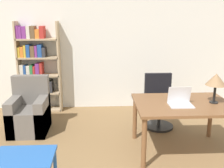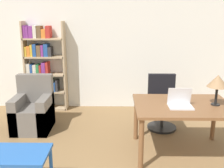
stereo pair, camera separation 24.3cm
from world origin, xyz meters
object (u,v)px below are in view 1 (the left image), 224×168
desk (182,109)px  office_chair (159,103)px  side_table_blue (24,162)px  armchair (30,114)px  bookshelf (36,70)px  table_lamp (216,80)px  laptop (180,101)px

desk → office_chair: size_ratio=1.43×
desk → side_table_blue: desk is taller
desk → armchair: bearing=161.5°
office_chair → desk: bearing=-82.2°
bookshelf → armchair: bearing=-85.1°
desk → bookshelf: bearing=143.4°
office_chair → table_lamp: bearing=-58.9°
table_lamp → office_chair: (-0.59, 0.97, -0.68)m
office_chair → armchair: (-2.35, -0.13, -0.12)m
office_chair → side_table_blue: bearing=-135.4°
laptop → table_lamp: 0.61m
armchair → bookshelf: (-0.09, 1.08, 0.58)m
desk → table_lamp: 0.64m
bookshelf → side_table_blue: bearing=-80.3°
laptop → desk: bearing=51.3°
laptop → side_table_blue: laptop is taller
armchair → bookshelf: bookshelf is taller
laptop → table_lamp: bearing=8.2°
armchair → office_chair: bearing=3.0°
office_chair → bookshelf: 2.67m
table_lamp → side_table_blue: size_ratio=0.66×
table_lamp → armchair: (-2.94, 0.85, -0.80)m
desk → table_lamp: size_ratio=3.17×
laptop → office_chair: (-0.06, 1.05, -0.39)m
side_table_blue → armchair: size_ratio=0.69×
laptop → armchair: size_ratio=0.34×
side_table_blue → bookshelf: bearing=99.7°
side_table_blue → laptop: bearing=23.5°
desk → armchair: size_ratio=1.44×
desk → side_table_blue: (-2.08, -0.97, -0.24)m
bookshelf → table_lamp: bearing=-32.5°
table_lamp → laptop: bearing=-171.8°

